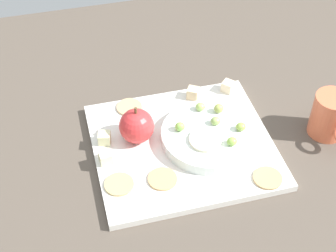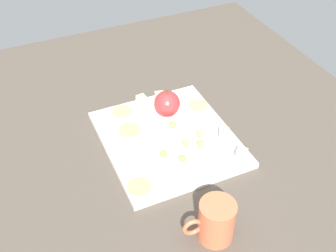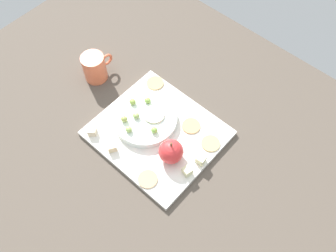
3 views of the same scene
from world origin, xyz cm
name	(u,v)px [view 2 (image 2 of 3)]	position (x,y,z in cm)	size (l,w,h in cm)	color
table	(182,155)	(0.00, 0.00, 2.39)	(127.30, 105.23, 4.78)	#4F453B
platter	(168,139)	(-3.45, -2.06, 5.48)	(32.68, 29.41, 1.40)	silver
serving_dish	(175,147)	(1.41, -2.49, 7.25)	(17.67, 17.67, 2.14)	white
apple_whole	(167,104)	(-11.34, 1.24, 9.42)	(6.48, 6.48, 6.48)	red
apple_stem	(167,91)	(-11.34, 1.24, 13.26)	(0.50, 0.50, 1.20)	brown
cheese_cube_0	(242,154)	(9.57, 10.07, 7.28)	(2.21, 2.21, 2.21)	beige
cheese_cube_1	(141,100)	(-17.96, -3.02, 7.28)	(2.21, 2.21, 2.21)	beige
cheese_cube_2	(159,97)	(-17.37, 1.77, 7.28)	(2.21, 2.21, 2.21)	beige
cheese_cube_3	(224,133)	(2.02, 9.89, 7.28)	(2.21, 2.21, 2.21)	beige
cracker_0	(129,130)	(-9.21, -9.59, 6.38)	(5.10, 5.10, 0.40)	tan
cracker_1	(198,105)	(-11.10, 9.92, 6.38)	(5.10, 5.10, 0.40)	tan
cracker_2	(139,186)	(8.39, -13.95, 6.38)	(5.10, 5.10, 0.40)	tan
cracker_3	(122,111)	(-16.68, -8.87, 6.38)	(5.10, 5.10, 0.40)	tan
grape_0	(182,158)	(7.14, -3.40, 9.08)	(1.87, 1.68, 1.54)	#91AE4A
grape_1	(201,144)	(4.77, 2.23, 9.20)	(1.87, 1.68, 1.78)	#9FAD55
grape_2	(185,143)	(3.18, -0.76, 9.08)	(1.87, 1.68, 1.52)	#94B45F
grape_3	(164,154)	(4.30, -6.53, 9.09)	(1.87, 1.68, 1.55)	#8EBE4D
grape_4	(200,134)	(1.59, 3.66, 9.10)	(1.87, 1.68, 1.57)	#9BBF60
grape_5	(173,125)	(-3.67, -0.67, 9.18)	(1.87, 1.68, 1.73)	#89C351
apple_slice_0	(163,140)	(-0.46, -4.56, 8.62)	(5.89, 5.89, 0.60)	beige
cup	(216,221)	(24.30, -4.81, 9.12)	(6.87, 10.07, 8.67)	#E16944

